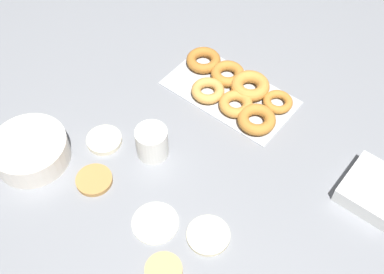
# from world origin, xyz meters

# --- Properties ---
(ground_plane) EXTENTS (3.00, 3.00, 0.00)m
(ground_plane) POSITION_xyz_m (0.00, 0.00, 0.00)
(ground_plane) COLOR gray
(pancake_0) EXTENTS (0.10, 0.10, 0.01)m
(pancake_0) POSITION_xyz_m (0.16, 0.15, 0.01)
(pancake_0) COLOR #B27F42
(pancake_0) RESTS_ON ground_plane
(pancake_1) EXTENTS (0.12, 0.12, 0.01)m
(pancake_1) POSITION_xyz_m (-0.04, 0.14, 0.00)
(pancake_1) COLOR silver
(pancake_1) RESTS_ON ground_plane
(pancake_2) EXTENTS (0.10, 0.10, 0.02)m
(pancake_2) POSITION_xyz_m (0.23, 0.04, 0.01)
(pancake_2) COLOR beige
(pancake_2) RESTS_ON ground_plane
(pancake_3) EXTENTS (0.09, 0.09, 0.02)m
(pancake_3) POSITION_xyz_m (-0.14, 0.22, 0.01)
(pancake_3) COLOR tan
(pancake_3) RESTS_ON ground_plane
(pancake_4) EXTENTS (0.11, 0.11, 0.01)m
(pancake_4) POSITION_xyz_m (-0.17, 0.09, 0.01)
(pancake_4) COLOR beige
(pancake_4) RESTS_ON ground_plane
(donut_tray) EXTENTS (0.39, 0.21, 0.04)m
(donut_tray) POSITION_xyz_m (0.06, -0.33, 0.02)
(donut_tray) COLOR #ADAFB5
(donut_tray) RESTS_ON ground_plane
(batter_bowl) EXTENTS (0.20, 0.20, 0.07)m
(batter_bowl) POSITION_xyz_m (0.34, 0.20, 0.03)
(batter_bowl) COLOR silver
(batter_bowl) RESTS_ON ground_plane
(container_stack) EXTENTS (0.14, 0.16, 0.05)m
(container_stack) POSITION_xyz_m (-0.42, -0.27, 0.02)
(container_stack) COLOR white
(container_stack) RESTS_ON ground_plane
(paper_cup) EXTENTS (0.09, 0.09, 0.09)m
(paper_cup) POSITION_xyz_m (0.11, -0.02, 0.04)
(paper_cup) COLOR white
(paper_cup) RESTS_ON ground_plane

